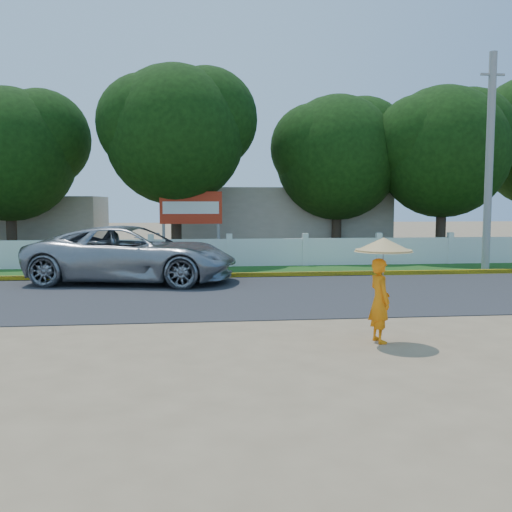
{
  "coord_description": "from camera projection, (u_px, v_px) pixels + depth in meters",
  "views": [
    {
      "loc": [
        -1.46,
        -10.85,
        2.53
      ],
      "look_at": [
        0.0,
        2.0,
        1.3
      ],
      "focal_mm": 40.0,
      "sensor_mm": 36.0,
      "label": 1
    }
  ],
  "objects": [
    {
      "name": "road",
      "position": [
        246.0,
        294.0,
        15.59
      ],
      "size": [
        60.0,
        7.0,
        0.02
      ],
      "primitive_type": "cube",
      "color": "#38383A",
      "rests_on": "ground"
    },
    {
      "name": "billboard",
      "position": [
        191.0,
        212.0,
        22.93
      ],
      "size": [
        2.5,
        0.13,
        2.95
      ],
      "color": "gray",
      "rests_on": "ground"
    },
    {
      "name": "curb",
      "position": [
        236.0,
        275.0,
        19.09
      ],
      "size": [
        40.0,
        0.18,
        0.16
      ],
      "primitive_type": "cube",
      "color": "yellow",
      "rests_on": "ground"
    },
    {
      "name": "grass_verge",
      "position": [
        232.0,
        271.0,
        20.78
      ],
      "size": [
        60.0,
        3.5,
        0.03
      ],
      "primitive_type": "cube",
      "color": "#2D601E",
      "rests_on": "ground"
    },
    {
      "name": "vehicle",
      "position": [
        133.0,
        254.0,
        17.85
      ],
      "size": [
        6.9,
        4.22,
        1.79
      ],
      "primitive_type": "imported",
      "rotation": [
        0.0,
        0.0,
        1.36
      ],
      "color": "#9A9DA2",
      "rests_on": "ground"
    },
    {
      "name": "tree_row",
      "position": [
        339.0,
        149.0,
        25.37
      ],
      "size": [
        37.94,
        8.1,
        8.91
      ],
      "color": "#473828",
      "rests_on": "ground"
    },
    {
      "name": "fence",
      "position": [
        229.0,
        253.0,
        22.16
      ],
      "size": [
        40.0,
        0.1,
        1.1
      ],
      "primitive_type": "cube",
      "color": "silver",
      "rests_on": "ground"
    },
    {
      "name": "ground",
      "position": [
        268.0,
        332.0,
        11.14
      ],
      "size": [
        120.0,
        120.0,
        0.0
      ],
      "primitive_type": "plane",
      "color": "#9E8460",
      "rests_on": "ground"
    },
    {
      "name": "building_near",
      "position": [
        279.0,
        220.0,
        29.13
      ],
      "size": [
        10.0,
        6.0,
        3.2
      ],
      "primitive_type": "cube",
      "color": "#B7AD99",
      "rests_on": "ground"
    },
    {
      "name": "utility_pole",
      "position": [
        489.0,
        163.0,
        20.66
      ],
      "size": [
        0.28,
        0.28,
        7.87
      ],
      "primitive_type": "cylinder",
      "color": "gray",
      "rests_on": "ground"
    },
    {
      "name": "monk_with_parasol",
      "position": [
        381.0,
        274.0,
        10.2
      ],
      "size": [
        1.04,
        1.04,
        1.9
      ],
      "color": "orange",
      "rests_on": "ground"
    },
    {
      "name": "building_far",
      "position": [
        21.0,
        224.0,
        28.67
      ],
      "size": [
        8.0,
        5.0,
        2.8
      ],
      "primitive_type": "cube",
      "color": "#B7AD99",
      "rests_on": "ground"
    }
  ]
}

